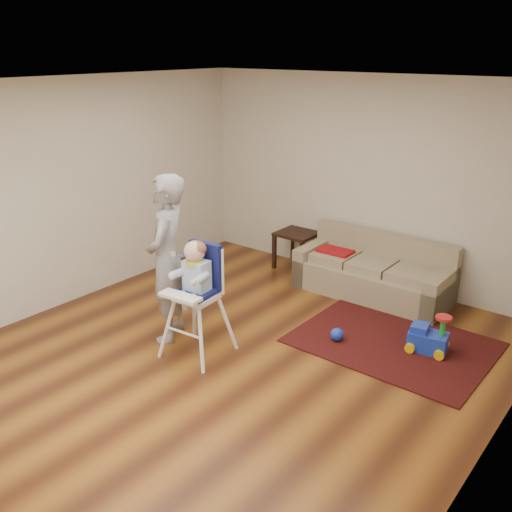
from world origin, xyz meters
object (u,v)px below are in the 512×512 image
Objects in this scene: side_table at (297,250)px; toy_ball at (337,334)px; ride_on_toy at (429,332)px; adult at (167,259)px; high_chair at (197,300)px; sofa at (373,268)px.

toy_ball is (1.59, -1.56, -0.18)m from side_table.
adult is (-2.36, -1.41, 0.68)m from ride_on_toy.
toy_ball is at bearing 41.95° from high_chair.
adult is at bearing 165.41° from high_chair.
ride_on_toy is 0.95m from toy_ball.
adult reaches higher than sofa.
sofa is 4.56× the size of ride_on_toy.
high_chair is (0.57, -2.65, 0.33)m from side_table.
side_table is 2.74m from high_chair.
high_chair is 0.68× the size of adult.
high_chair is at bearing -107.35° from sofa.
side_table reaches higher than toy_ball.
adult reaches higher than toy_ball.
ride_on_toy is (1.14, -0.94, -0.15)m from sofa.
sofa is 1.57× the size of high_chair.
high_chair is at bearing -132.99° from toy_ball.
adult is (-1.51, -1.01, 0.82)m from toy_ball.
high_chair reaches higher than sofa.
side_table is at bearing 169.72° from sofa.
high_chair is at bearing 50.15° from adult.
ride_on_toy reaches higher than toy_ball.
adult is (-1.22, -2.35, 0.53)m from sofa.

